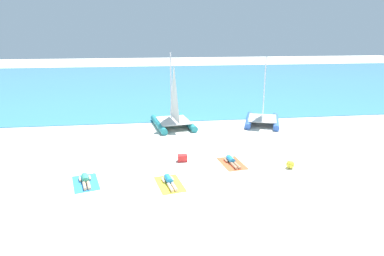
# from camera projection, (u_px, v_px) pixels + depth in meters

# --- Properties ---
(ground_plane) EXTENTS (120.00, 120.00, 0.00)m
(ground_plane) POSITION_uv_depth(u_px,v_px,m) (183.00, 123.00, 25.05)
(ground_plane) COLOR silver
(ocean_water) EXTENTS (120.00, 40.00, 0.05)m
(ocean_water) POSITION_uv_depth(u_px,v_px,m) (167.00, 82.00, 44.43)
(ocean_water) COLOR teal
(ocean_water) RESTS_ON ground
(sailboat_blue) EXTENTS (3.56, 4.38, 4.93)m
(sailboat_blue) POSITION_uv_depth(u_px,v_px,m) (263.00, 114.00, 24.64)
(sailboat_blue) COLOR blue
(sailboat_blue) RESTS_ON ground
(sailboat_teal) EXTENTS (3.19, 4.40, 5.27)m
(sailboat_teal) POSITION_uv_depth(u_px,v_px,m) (173.00, 116.00, 23.95)
(sailboat_teal) COLOR teal
(sailboat_teal) RESTS_ON ground
(towel_left) EXTENTS (1.55, 2.12, 0.01)m
(towel_left) POSITION_uv_depth(u_px,v_px,m) (86.00, 183.00, 15.32)
(towel_left) COLOR #338CD8
(towel_left) RESTS_ON ground
(sunbather_left) EXTENTS (0.78, 1.55, 0.30)m
(sunbather_left) POSITION_uv_depth(u_px,v_px,m) (85.00, 180.00, 15.35)
(sunbather_left) COLOR #3FB28C
(sunbather_left) RESTS_ON towel_left
(towel_middle) EXTENTS (1.43, 2.07, 0.01)m
(towel_middle) POSITION_uv_depth(u_px,v_px,m) (170.00, 184.00, 15.21)
(towel_middle) COLOR yellow
(towel_middle) RESTS_ON ground
(sunbather_middle) EXTENTS (0.68, 1.56, 0.30)m
(sunbather_middle) POSITION_uv_depth(u_px,v_px,m) (169.00, 181.00, 15.23)
(sunbather_middle) COLOR #268CCC
(sunbather_middle) RESTS_ON towel_middle
(towel_right) EXTENTS (1.35, 2.03, 0.01)m
(towel_right) POSITION_uv_depth(u_px,v_px,m) (232.00, 163.00, 17.53)
(towel_right) COLOR #EA5933
(towel_right) RESTS_ON ground
(sunbather_right) EXTENTS (0.62, 1.57, 0.30)m
(sunbather_right) POSITION_uv_depth(u_px,v_px,m) (232.00, 161.00, 17.56)
(sunbather_right) COLOR #268CCC
(sunbather_right) RESTS_ON towel_right
(beach_ball) EXTENTS (0.41, 0.41, 0.41)m
(beach_ball) POSITION_uv_depth(u_px,v_px,m) (290.00, 164.00, 16.90)
(beach_ball) COLOR yellow
(beach_ball) RESTS_ON ground
(cooler_box) EXTENTS (0.50, 0.36, 0.36)m
(cooler_box) POSITION_uv_depth(u_px,v_px,m) (182.00, 158.00, 17.80)
(cooler_box) COLOR red
(cooler_box) RESTS_ON ground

